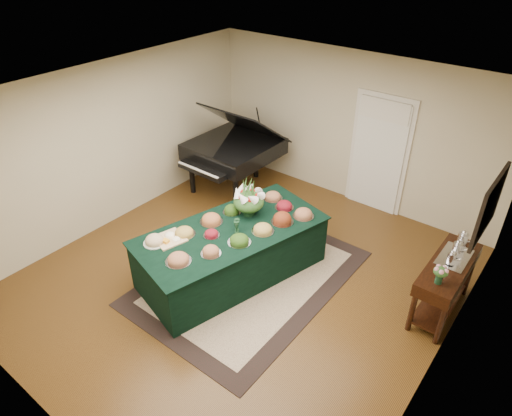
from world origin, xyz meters
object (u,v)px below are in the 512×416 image
Objects in this scene: buffet_table at (232,252)px; floral_centerpiece at (249,198)px; grand_piano at (234,149)px; mahogany_sideboard at (447,275)px.

buffet_table is 0.81m from floral_centerpiece.
grand_piano reaches higher than floral_centerpiece.
floral_centerpiece is (-0.05, 0.46, 0.67)m from buffet_table.
floral_centerpiece is 0.27× the size of grand_piano.
grand_piano is 1.31× the size of mahogany_sideboard.
buffet_table is at bearing -157.33° from mahogany_sideboard.
grand_piano is at bearing 136.22° from floral_centerpiece.
floral_centerpiece reaches higher than buffet_table.
floral_centerpiece is 0.35× the size of mahogany_sideboard.
mahogany_sideboard is (4.26, -0.82, -0.24)m from grand_piano.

